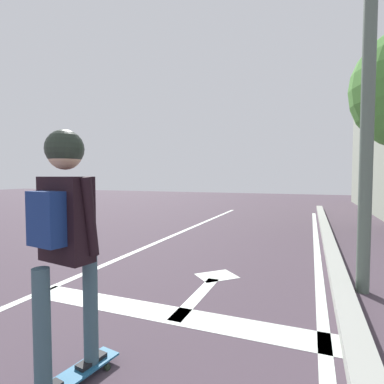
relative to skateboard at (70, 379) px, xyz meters
name	(u,v)px	position (x,y,z in m)	size (l,w,h in m)	color
lane_line_center	(64,282)	(-1.67, 1.65, -0.06)	(0.12, 20.00, 0.01)	silver
lane_line_curbside	(323,325)	(1.72, 1.65, -0.06)	(0.12, 20.00, 0.01)	silver
stop_bar	(164,313)	(0.10, 1.29, -0.06)	(3.54, 0.40, 0.01)	silver
lane_arrow_stem	(197,296)	(0.28, 1.86, -0.06)	(0.16, 1.40, 0.01)	silver
lane_arrow_head	(217,276)	(0.28, 2.71, -0.06)	(0.56, 0.44, 0.01)	silver
curb_strip	(351,322)	(1.97, 1.65, 0.01)	(0.24, 24.00, 0.14)	#9FA299
skateboard	(70,379)	(0.00, 0.00, 0.00)	(0.31, 0.82, 0.07)	#215C84
skater	(64,221)	(0.00, -0.01, 1.14)	(0.48, 0.64, 1.75)	#3A5460
traffic_signal_mast	(292,16)	(1.30, 2.79, 3.62)	(4.39, 0.34, 5.41)	#556458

